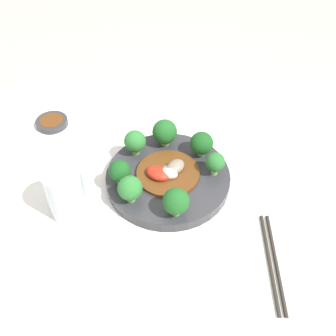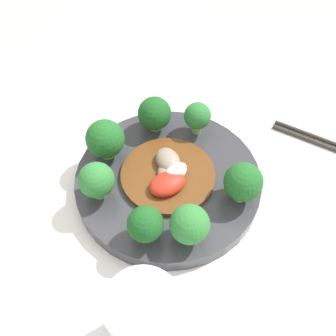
# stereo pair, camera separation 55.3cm
# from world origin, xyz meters

# --- Properties ---
(ground_plane) EXTENTS (8.00, 8.00, 0.00)m
(ground_plane) POSITION_xyz_m (0.00, 0.00, 0.00)
(ground_plane) COLOR #B7B2A8
(table) EXTENTS (1.06, 0.80, 0.71)m
(table) POSITION_xyz_m (0.00, 0.00, 0.35)
(table) COLOR silver
(table) RESTS_ON ground_plane
(plate) EXTENTS (0.28, 0.28, 0.02)m
(plate) POSITION_xyz_m (-0.04, 0.01, 0.72)
(plate) COLOR #333338
(plate) RESTS_ON table
(broccoli_southeast) EXTENTS (0.05, 0.05, 0.06)m
(broccoli_southeast) POSITION_xyz_m (0.02, -0.07, 0.76)
(broccoli_southeast) COLOR #7AAD5B
(broccoli_southeast) RESTS_ON plate
(broccoli_northeast) EXTENTS (0.05, 0.05, 0.06)m
(broccoli_northeast) POSITION_xyz_m (0.04, 0.07, 0.77)
(broccoli_northeast) COLOR #89B76B
(broccoli_northeast) RESTS_ON plate
(broccoli_south) EXTENTS (0.06, 0.06, 0.07)m
(broccoli_south) POSITION_xyz_m (-0.05, -0.09, 0.77)
(broccoli_south) COLOR #89B76B
(broccoli_south) RESTS_ON plate
(broccoli_east) EXTENTS (0.05, 0.05, 0.06)m
(broccoli_east) POSITION_xyz_m (0.06, 0.02, 0.76)
(broccoli_east) COLOR #89B76B
(broccoli_east) RESTS_ON plate
(broccoli_west) EXTENTS (0.04, 0.04, 0.06)m
(broccoli_west) POSITION_xyz_m (-0.15, 0.01, 0.76)
(broccoli_west) COLOR #7AAD5B
(broccoli_west) RESTS_ON plate
(broccoli_north) EXTENTS (0.05, 0.05, 0.06)m
(broccoli_north) POSITION_xyz_m (-0.05, 0.12, 0.77)
(broccoli_north) COLOR #89B76B
(broccoli_north) RESTS_ON plate
(broccoli_southwest) EXTENTS (0.05, 0.05, 0.06)m
(broccoli_southwest) POSITION_xyz_m (-0.13, -0.05, 0.76)
(broccoli_southwest) COLOR #7AAD5B
(broccoli_southwest) RESTS_ON plate
(stirfry_center) EXTENTS (0.14, 0.14, 0.03)m
(stirfry_center) POSITION_xyz_m (-0.04, 0.01, 0.74)
(stirfry_center) COLOR #5B3314
(stirfry_center) RESTS_ON plate
(drinking_glass) EXTENTS (0.08, 0.08, 0.12)m
(drinking_glass) POSITION_xyz_m (0.17, 0.07, 0.76)
(drinking_glass) COLOR silver
(drinking_glass) RESTS_ON table
(chopsticks) EXTENTS (0.04, 0.21, 0.01)m
(chopsticks) POSITION_xyz_m (-0.22, 0.23, 0.71)
(chopsticks) COLOR #2D2823
(chopsticks) RESTS_ON table
(sauce_dish) EXTENTS (0.08, 0.08, 0.02)m
(sauce_dish) POSITION_xyz_m (0.24, -0.22, 0.71)
(sauce_dish) COLOR #333338
(sauce_dish) RESTS_ON table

